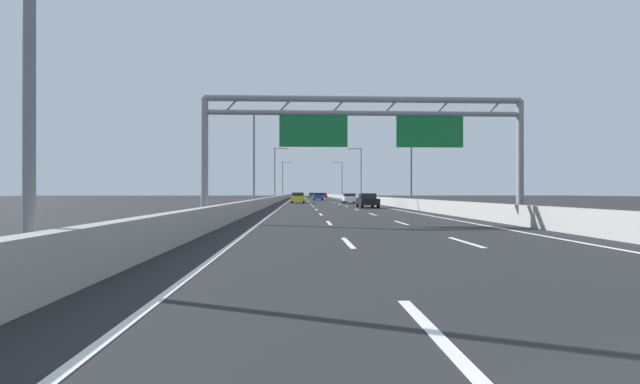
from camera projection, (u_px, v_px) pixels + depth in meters
ground_plane at (315, 199)px, 101.47m from camera, size 260.00×260.00×0.00m
lane_dash_left_0 at (435, 334)px, 4.98m from camera, size 0.16×3.00×0.01m
lane_dash_left_1 at (348, 243)px, 13.97m from camera, size 0.16×3.00×0.01m
lane_dash_left_2 at (329, 223)px, 22.96m from camera, size 0.16×3.00×0.01m
lane_dash_left_3 at (321, 214)px, 31.95m from camera, size 0.16×3.00×0.01m
lane_dash_left_4 at (316, 210)px, 40.94m from camera, size 0.16×3.00×0.01m
lane_dash_left_5 at (313, 206)px, 49.94m from camera, size 0.16×3.00×0.01m
lane_dash_left_6 at (311, 204)px, 58.93m from camera, size 0.16×3.00×0.01m
lane_dash_left_7 at (310, 203)px, 67.92m from camera, size 0.16×3.00×0.01m
lane_dash_left_8 at (309, 202)px, 76.91m from camera, size 0.16×3.00×0.01m
lane_dash_left_9 at (308, 201)px, 85.90m from camera, size 0.16×3.00×0.01m
lane_dash_left_10 at (307, 200)px, 94.89m from camera, size 0.16×3.00×0.01m
lane_dash_left_11 at (306, 199)px, 103.89m from camera, size 0.16×3.00×0.01m
lane_dash_left_12 at (306, 199)px, 112.88m from camera, size 0.16×3.00×0.01m
lane_dash_left_13 at (305, 198)px, 121.87m from camera, size 0.16×3.00×0.01m
lane_dash_left_14 at (305, 198)px, 130.86m from camera, size 0.16×3.00×0.01m
lane_dash_left_15 at (305, 197)px, 139.85m from camera, size 0.16×3.00×0.01m
lane_dash_left_16 at (304, 197)px, 148.84m from camera, size 0.16×3.00×0.01m
lane_dash_left_17 at (304, 197)px, 157.83m from camera, size 0.16×3.00×0.01m
lane_dash_right_1 at (466, 242)px, 14.13m from camera, size 0.16×3.00×0.01m
lane_dash_right_2 at (401, 223)px, 23.12m from camera, size 0.16×3.00×0.01m
lane_dash_right_3 at (373, 214)px, 32.11m from camera, size 0.16×3.00×0.01m
lane_dash_right_4 at (357, 210)px, 41.10m from camera, size 0.16×3.00×0.01m
lane_dash_right_5 at (347, 206)px, 50.09m from camera, size 0.16×3.00×0.01m
lane_dash_right_6 at (339, 204)px, 59.08m from camera, size 0.16×3.00×0.01m
lane_dash_right_7 at (334, 203)px, 68.08m from camera, size 0.16×3.00×0.01m
lane_dash_right_8 at (330, 202)px, 77.07m from camera, size 0.16×3.00×0.01m
lane_dash_right_9 at (327, 201)px, 86.06m from camera, size 0.16×3.00×0.01m
lane_dash_right_10 at (324, 200)px, 95.05m from camera, size 0.16×3.00×0.01m
lane_dash_right_11 at (322, 199)px, 104.04m from camera, size 0.16×3.00×0.01m
lane_dash_right_12 at (321, 199)px, 113.03m from camera, size 0.16×3.00×0.01m
lane_dash_right_13 at (319, 198)px, 122.02m from camera, size 0.16×3.00×0.01m
lane_dash_right_14 at (318, 198)px, 131.02m from camera, size 0.16×3.00×0.01m
lane_dash_right_15 at (317, 197)px, 140.01m from camera, size 0.16×3.00×0.01m
lane_dash_right_16 at (316, 197)px, 149.00m from camera, size 0.16×3.00×0.01m
lane_dash_right_17 at (315, 197)px, 157.99m from camera, size 0.16×3.00×0.01m
edge_line_left at (289, 200)px, 89.25m from camera, size 0.16×176.00×0.01m
edge_line_right at (344, 200)px, 89.71m from camera, size 0.16×176.00×0.01m
barrier_left at (285, 197)px, 111.16m from camera, size 0.45×220.00×0.95m
barrier_right at (342, 197)px, 111.76m from camera, size 0.45×220.00×0.95m
sign_gantry at (366, 127)px, 23.28m from camera, size 16.27×0.36×6.36m
streetlamp_left_mid at (256, 152)px, 44.99m from camera, size 2.58×0.28×9.50m
streetlamp_right_mid at (409, 153)px, 45.64m from camera, size 2.58×0.28×9.50m
streetlamp_left_far at (276, 171)px, 82.34m from camera, size 2.58×0.28×9.50m
streetlamp_right_far at (360, 171)px, 82.99m from camera, size 2.58×0.28×9.50m
streetlamp_left_distant at (283, 177)px, 119.70m from camera, size 2.58×0.28×9.50m
streetlamp_right_distant at (341, 177)px, 120.35m from camera, size 2.58×0.28×9.50m
green_car at (312, 195)px, 135.51m from camera, size 1.70×4.70×1.44m
blue_car at (318, 196)px, 87.98m from camera, size 1.80×4.37×1.45m
silver_car at (299, 195)px, 138.12m from camera, size 1.82×4.30×1.41m
red_car at (324, 195)px, 131.43m from camera, size 1.78×4.12×1.39m
white_car at (350, 198)px, 65.13m from camera, size 1.77×4.53×1.39m
black_car at (367, 200)px, 46.07m from camera, size 1.78×4.59×1.43m
yellow_car at (298, 198)px, 66.48m from camera, size 1.89×4.38×1.51m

